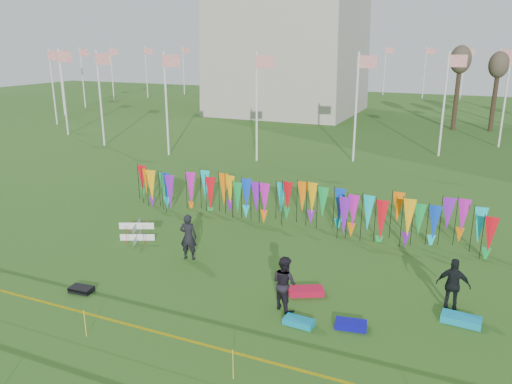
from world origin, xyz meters
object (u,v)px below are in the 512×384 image
at_px(box_kite, 137,232).
at_px(person_right, 453,285).
at_px(person_left, 188,237).
at_px(person_mid, 284,283).
at_px(kite_bag_teal, 461,319).
at_px(kite_bag_black, 81,289).
at_px(kite_bag_turquoise, 299,322).
at_px(kite_bag_blue, 351,325).
at_px(kite_bag_red, 306,291).

relative_size(box_kite, person_right, 0.48).
height_order(person_left, person_mid, person_left).
bearing_deg(kite_bag_teal, person_right, 116.48).
xyz_separation_m(box_kite, kite_bag_black, (1.09, -4.79, -0.35)).
distance_m(person_left, person_mid, 5.50).
distance_m(kite_bag_turquoise, kite_bag_teal, 5.21).
height_order(kite_bag_blue, kite_bag_black, kite_bag_blue).
bearing_deg(box_kite, kite_bag_turquoise, -22.44).
relative_size(person_left, kite_bag_blue, 1.99).
distance_m(person_mid, kite_bag_teal, 5.76).
bearing_deg(person_mid, kite_bag_red, -77.99).
xyz_separation_m(box_kite, person_right, (13.35, -0.80, 0.48)).
bearing_deg(kite_bag_black, kite_bag_red, 22.44).
height_order(person_right, kite_bag_teal, person_right).
height_order(person_left, kite_bag_red, person_left).
xyz_separation_m(person_right, kite_bag_black, (-12.26, -3.99, -0.83)).
distance_m(person_right, kite_bag_turquoise, 5.32).
bearing_deg(kite_bag_blue, person_left, 161.44).
distance_m(box_kite, kite_bag_blue, 11.03).
height_order(kite_bag_black, kite_bag_teal, kite_bag_teal).
bearing_deg(person_right, person_mid, 23.93).
bearing_deg(person_right, kite_bag_red, 11.95).
bearing_deg(kite_bag_blue, kite_bag_red, 142.65).
bearing_deg(person_right, kite_bag_turquoise, 34.88).
relative_size(person_mid, kite_bag_red, 1.52).
relative_size(person_left, kite_bag_black, 2.35).
distance_m(box_kite, person_mid, 8.72).
bearing_deg(kite_bag_blue, kite_bag_black, -170.58).
xyz_separation_m(person_right, kite_bag_teal, (0.36, -0.72, -0.81)).
bearing_deg(kite_bag_black, kite_bag_teal, 14.52).
height_order(box_kite, kite_bag_turquoise, box_kite).
height_order(kite_bag_turquoise, kite_bag_blue, kite_bag_blue).
bearing_deg(person_mid, person_left, 4.50).
relative_size(person_right, kite_bag_blue, 1.89).
xyz_separation_m(kite_bag_turquoise, kite_bag_black, (-7.89, -1.08, 0.00)).
xyz_separation_m(kite_bag_red, kite_bag_teal, (5.16, 0.19, 0.00)).
relative_size(person_right, kite_bag_turquoise, 1.93).
height_order(person_left, person_right, person_left).
bearing_deg(kite_bag_teal, person_mid, -165.42).
distance_m(box_kite, person_left, 3.29).
xyz_separation_m(kite_bag_blue, kite_bag_black, (-9.45, -1.57, -0.01)).
xyz_separation_m(box_kite, kite_bag_blue, (10.54, -3.22, -0.34)).
bearing_deg(kite_bag_blue, person_right, 40.73).
bearing_deg(kite_bag_red, kite_bag_turquoise, -77.99).
bearing_deg(kite_bag_teal, kite_bag_red, -177.94).
xyz_separation_m(person_left, kite_bag_turquoise, (5.82, -2.96, -0.88)).
xyz_separation_m(box_kite, kite_bag_teal, (13.71, -1.52, -0.33)).
distance_m(box_kite, kite_bag_red, 8.73).
bearing_deg(kite_bag_black, person_mid, 14.47).
xyz_separation_m(person_mid, kite_bag_blue, (2.35, -0.26, -0.84)).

